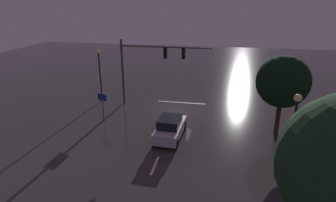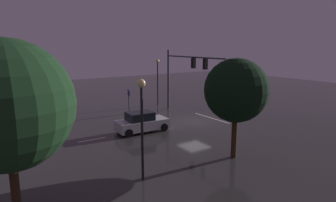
{
  "view_description": "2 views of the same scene",
  "coord_description": "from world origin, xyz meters",
  "px_view_note": "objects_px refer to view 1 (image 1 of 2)",
  "views": [
    {
      "loc": [
        -3.86,
        25.59,
        10.29
      ],
      "look_at": [
        0.4,
        3.31,
        2.09
      ],
      "focal_mm": 30.4,
      "sensor_mm": 36.0,
      "label": 1
    },
    {
      "loc": [
        -21.21,
        17.25,
        7.18
      ],
      "look_at": [
        -0.18,
        3.14,
        2.31
      ],
      "focal_mm": 31.66,
      "sensor_mm": 36.0,
      "label": 2
    }
  ],
  "objects_px": {
    "street_lamp_left_kerb": "(294,123)",
    "tree_left_far": "(283,82)",
    "street_lamp_right_kerb": "(99,66)",
    "route_sign": "(102,101)",
    "traffic_signal_assembly": "(150,60)",
    "car_approaching": "(170,128)"
  },
  "relations": [
    {
      "from": "street_lamp_right_kerb",
      "to": "route_sign",
      "type": "xyz_separation_m",
      "value": [
        -2.3,
        4.98,
        -1.92
      ]
    },
    {
      "from": "tree_left_far",
      "to": "car_approaching",
      "type": "bearing_deg",
      "value": 14.79
    },
    {
      "from": "car_approaching",
      "to": "street_lamp_right_kerb",
      "type": "bearing_deg",
      "value": -38.83
    },
    {
      "from": "street_lamp_right_kerb",
      "to": "tree_left_far",
      "type": "distance_m",
      "value": 17.61
    },
    {
      "from": "street_lamp_left_kerb",
      "to": "street_lamp_right_kerb",
      "type": "bearing_deg",
      "value": -34.26
    },
    {
      "from": "street_lamp_left_kerb",
      "to": "route_sign",
      "type": "bearing_deg",
      "value": -23.75
    },
    {
      "from": "route_sign",
      "to": "street_lamp_right_kerb",
      "type": "bearing_deg",
      "value": -65.24
    },
    {
      "from": "street_lamp_right_kerb",
      "to": "route_sign",
      "type": "bearing_deg",
      "value": 114.76
    },
    {
      "from": "street_lamp_left_kerb",
      "to": "street_lamp_right_kerb",
      "type": "distance_m",
      "value": 19.92
    },
    {
      "from": "street_lamp_right_kerb",
      "to": "tree_left_far",
      "type": "bearing_deg",
      "value": 164.19
    },
    {
      "from": "car_approaching",
      "to": "route_sign",
      "type": "bearing_deg",
      "value": -17.38
    },
    {
      "from": "traffic_signal_assembly",
      "to": "car_approaching",
      "type": "xyz_separation_m",
      "value": [
        -3.23,
        6.78,
        -3.84
      ]
    },
    {
      "from": "street_lamp_left_kerb",
      "to": "street_lamp_right_kerb",
      "type": "height_order",
      "value": "street_lamp_right_kerb"
    },
    {
      "from": "traffic_signal_assembly",
      "to": "route_sign",
      "type": "distance_m",
      "value": 6.36
    },
    {
      "from": "traffic_signal_assembly",
      "to": "street_lamp_left_kerb",
      "type": "distance_m",
      "value": 15.61
    },
    {
      "from": "car_approaching",
      "to": "tree_left_far",
      "type": "height_order",
      "value": "tree_left_far"
    },
    {
      "from": "tree_left_far",
      "to": "route_sign",
      "type": "bearing_deg",
      "value": 0.73
    },
    {
      "from": "street_lamp_left_kerb",
      "to": "tree_left_far",
      "type": "distance_m",
      "value": 6.46
    },
    {
      "from": "traffic_signal_assembly",
      "to": "tree_left_far",
      "type": "distance_m",
      "value": 12.38
    },
    {
      "from": "traffic_signal_assembly",
      "to": "tree_left_far",
      "type": "relative_size",
      "value": 1.39
    },
    {
      "from": "car_approaching",
      "to": "street_lamp_right_kerb",
      "type": "xyz_separation_m",
      "value": [
        8.67,
        -6.98,
        2.98
      ]
    },
    {
      "from": "street_lamp_left_kerb",
      "to": "tree_left_far",
      "type": "height_order",
      "value": "tree_left_far"
    }
  ]
}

